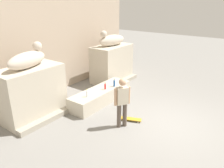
{
  "coord_description": "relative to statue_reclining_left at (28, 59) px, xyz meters",
  "views": [
    {
      "loc": [
        -6.35,
        -2.21,
        3.91
      ],
      "look_at": [
        -0.42,
        2.14,
        1.1
      ],
      "focal_mm": 35.39,
      "sensor_mm": 36.0,
      "label": 1
    }
  ],
  "objects": [
    {
      "name": "skateboard",
      "position": [
        1.71,
        -2.94,
        -2.03
      ],
      "size": [
        0.48,
        0.82,
        0.08
      ],
      "rotation": [
        0.0,
        0.0,
        5.09
      ],
      "color": "gold",
      "rests_on": "ground_plane"
    },
    {
      "name": "ledge_block",
      "position": [
        2.31,
        -1.18,
        -1.81
      ],
      "size": [
        3.0,
        0.86,
        0.56
      ],
      "primitive_type": "cube",
      "color": "beige",
      "rests_on": "ground_plane"
    },
    {
      "name": "bottle_clear",
      "position": [
        1.41,
        -1.26,
        -1.41
      ],
      "size": [
        0.06,
        0.06,
        0.3
      ],
      "color": "silver",
      "rests_on": "ledge_block"
    },
    {
      "name": "ground_plane",
      "position": [
        2.31,
        -4.2,
        -2.09
      ],
      "size": [
        40.0,
        40.0,
        0.0
      ],
      "primitive_type": "plane",
      "color": "gray"
    },
    {
      "name": "stair_step",
      "position": [
        2.31,
        -0.61,
        -2.0
      ],
      "size": [
        6.87,
        0.5,
        0.18
      ],
      "primitive_type": "cube",
      "color": "#A9A08F",
      "rests_on": "ground_plane"
    },
    {
      "name": "bottle_red",
      "position": [
        2.4,
        -1.33,
        -1.42
      ],
      "size": [
        0.07,
        0.07,
        0.29
      ],
      "color": "red",
      "rests_on": "ledge_block"
    },
    {
      "name": "bottle_blue",
      "position": [
        2.85,
        -1.45,
        -1.4
      ],
      "size": [
        0.07,
        0.07,
        0.33
      ],
      "color": "#194C99",
      "rests_on": "ledge_block"
    },
    {
      "name": "facade_wall",
      "position": [
        2.31,
        1.5,
        0.98
      ],
      "size": [
        9.42,
        0.6,
        6.15
      ],
      "primitive_type": "cube",
      "color": "#C1AB94",
      "rests_on": "ground_plane"
    },
    {
      "name": "skater",
      "position": [
        1.25,
        -2.92,
        -1.17
      ],
      "size": [
        0.46,
        0.37,
        1.67
      ],
      "rotation": [
        0.0,
        0.0,
        5.69
      ],
      "color": "brown",
      "rests_on": "ground_plane"
    },
    {
      "name": "pedestal_left",
      "position": [
        -0.04,
        -0.01,
        -1.19
      ],
      "size": [
        2.18,
        1.16,
        1.81
      ],
      "primitive_type": "cube",
      "color": "beige",
      "rests_on": "ground_plane"
    },
    {
      "name": "pedestal_right",
      "position": [
        4.66,
        -0.01,
        -1.19
      ],
      "size": [
        2.18,
        1.16,
        1.81
      ],
      "primitive_type": "cube",
      "color": "beige",
      "rests_on": "ground_plane"
    },
    {
      "name": "statue_reclining_right",
      "position": [
        4.62,
        -0.0,
        0.0
      ],
      "size": [
        1.66,
        0.79,
        0.78
      ],
      "rotation": [
        0.0,
        0.0,
        2.99
      ],
      "color": "beige",
      "rests_on": "pedestal_right"
    },
    {
      "name": "statue_reclining_left",
      "position": [
        0.0,
        0.0,
        0.0
      ],
      "size": [
        1.69,
        0.91,
        0.78
      ],
      "rotation": [
        0.0,
        0.0,
        0.23
      ],
      "color": "beige",
      "rests_on": "pedestal_left"
    }
  ]
}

